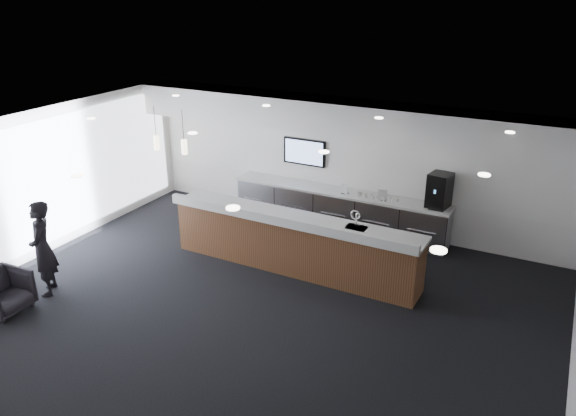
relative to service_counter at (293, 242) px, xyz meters
The scene contains 25 objects.
ground 1.58m from the service_counter, 88.11° to the right, with size 10.00×10.00×0.00m, color black.
ceiling 2.83m from the service_counter, 88.11° to the right, with size 10.00×8.00×0.02m, color #232326.
back_wall 2.70m from the service_counter, 88.90° to the left, with size 10.00×0.02×3.00m, color white.
left_wall 5.25m from the service_counter, 163.50° to the right, with size 0.02×8.00×3.00m, color white.
soffit_bulkhead 2.94m from the service_counter, 88.67° to the left, with size 10.00×0.90×0.70m, color white.
alcove_panel 2.71m from the service_counter, 88.89° to the left, with size 9.80×0.06×1.40m, color white.
window_blinds_wall 5.21m from the service_counter, 163.38° to the right, with size 0.04×7.36×2.55m, color silver.
back_credenza 2.18m from the service_counter, 88.72° to the left, with size 5.06×0.66×0.95m.
wall_tv 2.83m from the service_counter, 111.31° to the left, with size 1.05×0.08×0.62m.
pendant_left 2.96m from the service_counter, 164.18° to the right, with size 0.12×0.12×0.30m, color beige.
pendant_right 3.54m from the service_counter, 167.68° to the right, with size 0.12×0.12×0.30m, color beige.
ceiling_can_lights 2.81m from the service_counter, 88.11° to the right, with size 7.00×5.00×0.02m, color silver, non-canonical shape.
service_counter is the anchor object (origin of this frame).
coffee_machine 3.26m from the service_counter, 44.87° to the left, with size 0.49×0.58×0.73m.
info_sign_left 2.12m from the service_counter, 83.57° to the left, with size 0.17×0.02×0.23m, color silver.
info_sign_right 2.38m from the service_counter, 61.49° to the left, with size 0.19×0.02×0.26m, color silver.
armchair 5.24m from the service_counter, 135.51° to the right, with size 0.77×0.79×0.72m, color black.
lounge_guest 4.60m from the service_counter, 141.27° to the right, with size 0.65×0.43×1.78m, color black.
cup_0 2.53m from the service_counter, 55.27° to the left, with size 0.11×0.11×0.10m, color white.
cup_1 2.45m from the service_counter, 58.00° to the left, with size 0.11×0.11×0.10m, color white.
cup_2 2.38m from the service_counter, 60.90° to the left, with size 0.11×0.11×0.10m, color white.
cup_3 2.32m from the service_counter, 63.98° to the left, with size 0.11×0.11×0.10m, color white.
cup_4 2.26m from the service_counter, 67.22° to the left, with size 0.11×0.11×0.10m, color white.
cup_5 2.21m from the service_counter, 70.63° to the left, with size 0.11×0.11×0.10m, color white.
cup_6 2.17m from the service_counter, 74.19° to the left, with size 0.11×0.11×0.10m, color white.
Camera 1 is at (4.43, -7.38, 5.33)m, focal length 35.00 mm.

